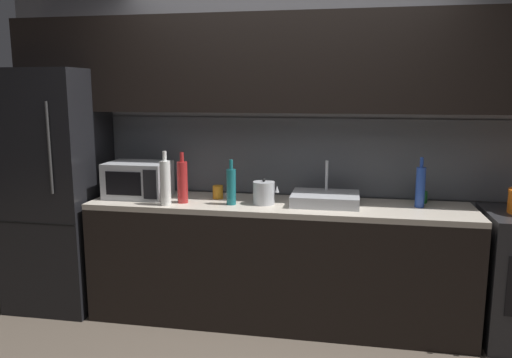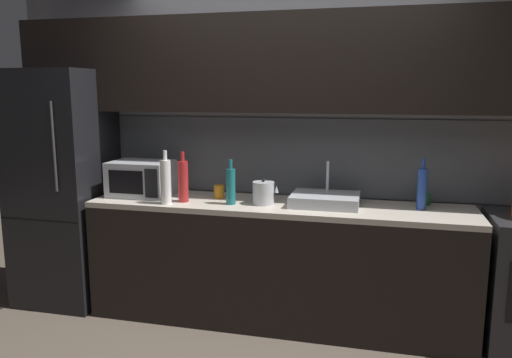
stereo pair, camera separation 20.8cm
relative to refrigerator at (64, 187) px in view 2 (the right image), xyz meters
name	(u,v)px [view 2 (the right image)]	position (x,y,z in m)	size (l,w,h in m)	color
back_wall	(286,112)	(1.77, 0.30, 0.61)	(4.51, 0.44, 2.50)	slate
counter_run	(277,263)	(1.77, 0.00, -0.49)	(2.77, 0.60, 0.90)	black
refrigerator	(64,187)	(0.00, 0.00, 0.00)	(0.68, 0.69, 1.87)	black
microwave	(141,178)	(0.68, 0.02, 0.10)	(0.46, 0.35, 0.27)	#A8AAAF
sink_basin	(325,200)	(2.11, 0.03, 0.01)	(0.48, 0.38, 0.30)	#ADAFB5
kettle	(264,193)	(1.67, -0.04, 0.05)	(0.19, 0.16, 0.19)	#B7BABF
wine_bottle_red	(183,181)	(1.08, -0.11, 0.12)	(0.08, 0.08, 0.37)	#A82323
wine_bottle_teal	(231,186)	(1.44, -0.10, 0.10)	(0.07, 0.07, 0.33)	#19666B
wine_bottle_blue	(422,188)	(2.76, 0.06, 0.11)	(0.07, 0.07, 0.35)	#234299
wine_bottle_white	(166,181)	(0.99, -0.20, 0.13)	(0.08, 0.08, 0.39)	silver
mug_green	(424,199)	(2.80, 0.21, 0.01)	(0.08, 0.08, 0.09)	#1E6B2D
mug_amber	(219,192)	(1.30, 0.07, 0.01)	(0.08, 0.08, 0.10)	#B27019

